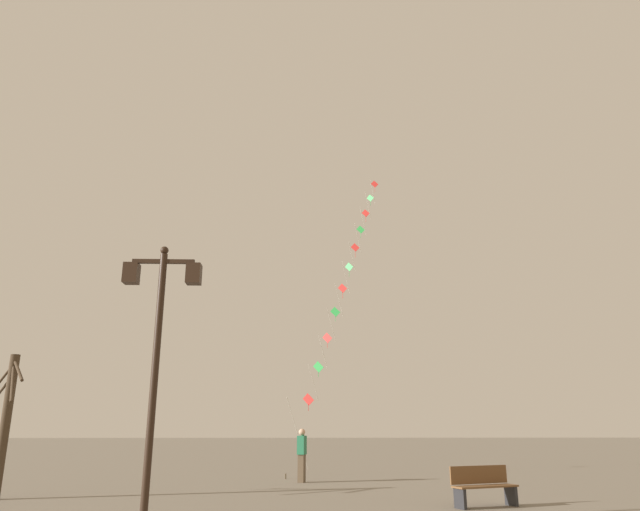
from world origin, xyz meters
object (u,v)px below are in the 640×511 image
object	(u,v)px
kite_flyer	(302,454)
bare_tree	(6,419)
twin_lantern_lamp_post	(158,327)
kite_train	(346,277)
park_bench	(483,486)

from	to	relation	value
kite_flyer	bare_tree	world-z (taller)	bare_tree
twin_lantern_lamp_post	kite_flyer	world-z (taller)	twin_lantern_lamp_post
kite_train	bare_tree	xyz separation A→B (m)	(-10.03, -12.45, -7.10)
twin_lantern_lamp_post	park_bench	world-z (taller)	twin_lantern_lamp_post
bare_tree	kite_flyer	bearing A→B (deg)	29.78
bare_tree	twin_lantern_lamp_post	bearing A→B (deg)	-44.98
kite_train	park_bench	xyz separation A→B (m)	(1.94, -14.29, -8.62)
kite_train	park_bench	size ratio (longest dim) A/B	10.25
kite_train	bare_tree	distance (m)	17.50
bare_tree	park_bench	world-z (taller)	bare_tree
kite_flyer	park_bench	world-z (taller)	kite_flyer
twin_lantern_lamp_post	kite_flyer	xyz separation A→B (m)	(2.84, 9.43, -2.69)
kite_flyer	bare_tree	bearing A→B (deg)	135.83
twin_lantern_lamp_post	kite_flyer	distance (m)	10.21
twin_lantern_lamp_post	park_bench	distance (m)	8.29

